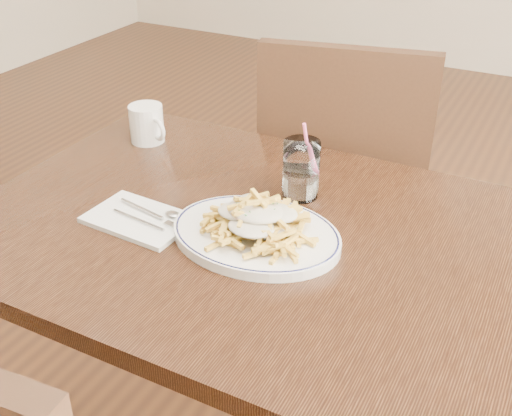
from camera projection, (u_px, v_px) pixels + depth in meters
The scene contains 8 objects.
table at pixel (267, 263), 1.29m from camera, with size 1.20×0.80×0.75m.
chair_far at pixel (344, 181), 1.84m from camera, with size 0.53×0.53×0.97m.
fries_plate at pixel (256, 235), 1.21m from camera, with size 0.39×0.36×0.02m.
loaded_fries at pixel (256, 215), 1.19m from camera, with size 0.25×0.23×0.06m.
napkin at pixel (139, 219), 1.27m from camera, with size 0.21×0.13×0.01m, color silver.
cutlery at pixel (140, 215), 1.27m from camera, with size 0.17×0.07×0.01m.
water_glass at pixel (301, 173), 1.34m from camera, with size 0.08×0.08×0.17m.
coffee_mug at pixel (147, 124), 1.58m from camera, with size 0.12×0.08×0.09m.
Camera 1 is at (0.47, -0.94, 1.42)m, focal length 45.00 mm.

